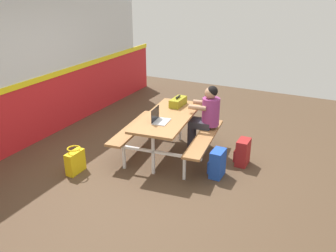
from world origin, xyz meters
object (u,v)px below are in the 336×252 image
at_px(backpack_dark, 242,152).
at_px(tote_bag_bright, 75,161).
at_px(laptop_silver, 159,119).
at_px(toolbox_grey, 178,102).
at_px(picnic_table_main, 168,125).
at_px(satchel_spare, 217,164).
at_px(student_nearer, 206,114).

relative_size(backpack_dark, tote_bag_bright, 1.02).
bearing_deg(laptop_silver, backpack_dark, -65.56).
distance_m(toolbox_grey, backpack_dark, 1.46).
height_order(picnic_table_main, laptop_silver, laptop_silver).
xyz_separation_m(toolbox_grey, backpack_dark, (-0.27, -1.30, -0.60)).
bearing_deg(tote_bag_bright, laptop_silver, -50.07).
distance_m(laptop_silver, backpack_dark, 1.48).
bearing_deg(satchel_spare, toolbox_grey, 52.11).
height_order(toolbox_grey, satchel_spare, toolbox_grey).
bearing_deg(toolbox_grey, student_nearer, -97.12).
bearing_deg(picnic_table_main, satchel_spare, -106.57).
relative_size(laptop_silver, backpack_dark, 0.78).
bearing_deg(laptop_silver, toolbox_grey, 4.05).
xyz_separation_m(picnic_table_main, toolbox_grey, (0.52, 0.06, 0.24)).
xyz_separation_m(picnic_table_main, tote_bag_bright, (-1.18, 1.04, -0.38)).
distance_m(picnic_table_main, satchel_spare, 1.10).
relative_size(laptop_silver, toolbox_grey, 0.86).
distance_m(picnic_table_main, laptop_silver, 0.38).
height_order(picnic_table_main, satchel_spare, picnic_table_main).
distance_m(student_nearer, satchel_spare, 1.02).
xyz_separation_m(laptop_silver, backpack_dark, (0.56, -1.24, -0.57)).
bearing_deg(toolbox_grey, laptop_silver, -175.95).
bearing_deg(satchel_spare, laptop_silver, 90.85).
relative_size(toolbox_grey, tote_bag_bright, 0.93).
bearing_deg(backpack_dark, laptop_silver, 114.44).
relative_size(student_nearer, laptop_silver, 3.52).
bearing_deg(student_nearer, backpack_dark, -105.28).
height_order(picnic_table_main, backpack_dark, picnic_table_main).
bearing_deg(backpack_dark, picnic_table_main, 101.57).
height_order(backpack_dark, tote_bag_bright, backpack_dark).
distance_m(picnic_table_main, backpack_dark, 1.31).
distance_m(toolbox_grey, tote_bag_bright, 2.06).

